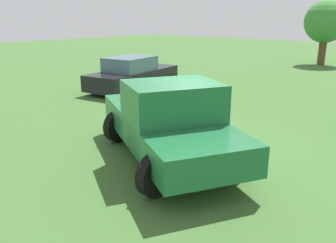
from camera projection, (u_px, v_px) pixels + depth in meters
name	position (u px, v px, depth m)	size (l,w,h in m)	color
ground_plane	(193.00, 149.00, 8.71)	(80.00, 80.00, 0.00)	#3D662D
pickup_truck	(170.00, 120.00, 7.72)	(3.95, 5.18, 1.84)	black
sedan_near	(133.00, 74.00, 15.64)	(5.03, 2.65, 1.46)	black
tree_back_left	(326.00, 22.00, 22.80)	(2.75, 2.75, 4.21)	brown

